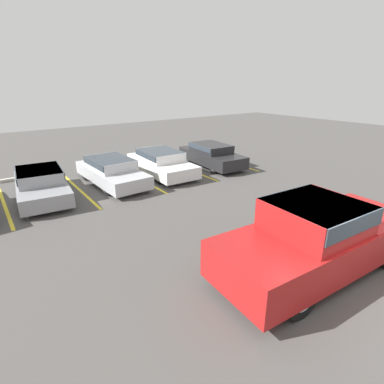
{
  "coord_description": "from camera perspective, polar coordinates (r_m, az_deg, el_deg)",
  "views": [
    {
      "loc": [
        -6.12,
        -2.64,
        4.41
      ],
      "look_at": [
        -0.67,
        4.85,
        1.0
      ],
      "focal_mm": 28.0,
      "sensor_mm": 36.0,
      "label": 1
    }
  ],
  "objects": [
    {
      "name": "stall_stripe_c",
      "position": [
        13.83,
        -20.53,
        0.3
      ],
      "size": [
        0.12,
        5.13,
        0.01
      ],
      "primitive_type": "cube",
      "color": "yellow",
      "rests_on": "ground_plane"
    },
    {
      "name": "wheel_stop_curb",
      "position": [
        16.59,
        -30.11,
        2.26
      ],
      "size": [
        1.71,
        0.2,
        0.14
      ],
      "primitive_type": "cube",
      "color": "#B7B2A8",
      "rests_on": "ground_plane"
    },
    {
      "name": "stall_stripe_d",
      "position": [
        14.76,
        -9.99,
        2.52
      ],
      "size": [
        0.12,
        5.13,
        0.01
      ],
      "primitive_type": "cube",
      "color": "yellow",
      "rests_on": "ground_plane"
    },
    {
      "name": "parked_sedan_c",
      "position": [
        14.17,
        -15.13,
        4.03
      ],
      "size": [
        1.91,
        4.61,
        1.18
      ],
      "rotation": [
        0.0,
        0.0,
        -1.53
      ],
      "color": "#B7BABF",
      "rests_on": "ground_plane"
    },
    {
      "name": "stall_stripe_b",
      "position": [
        13.45,
        -32.11,
        -2.15
      ],
      "size": [
        0.12,
        5.13,
        0.01
      ],
      "primitive_type": "cube",
      "color": "yellow",
      "rests_on": "ground_plane"
    },
    {
      "name": "parked_sedan_b",
      "position": [
        13.36,
        -26.83,
        1.55
      ],
      "size": [
        2.18,
        4.42,
        1.19
      ],
      "rotation": [
        0.0,
        0.0,
        -1.67
      ],
      "color": "gray",
      "rests_on": "ground_plane"
    },
    {
      "name": "stall_stripe_e",
      "position": [
        16.13,
        -0.93,
        4.36
      ],
      "size": [
        0.12,
        5.13,
        0.01
      ],
      "primitive_type": "cube",
      "color": "yellow",
      "rests_on": "ground_plane"
    },
    {
      "name": "stall_stripe_f",
      "position": [
        17.86,
        6.57,
        5.79
      ],
      "size": [
        0.12,
        5.13,
        0.01
      ],
      "primitive_type": "cube",
      "color": "yellow",
      "rests_on": "ground_plane"
    },
    {
      "name": "parked_sedan_d",
      "position": [
        15.24,
        -5.91,
        5.77
      ],
      "size": [
        2.06,
        4.59,
        1.19
      ],
      "rotation": [
        0.0,
        0.0,
        -1.62
      ],
      "color": "silver",
      "rests_on": "ground_plane"
    },
    {
      "name": "pickup_truck",
      "position": [
        7.91,
        23.11,
        -7.76
      ],
      "size": [
        5.68,
        2.42,
        1.86
      ],
      "rotation": [
        0.0,
        0.0,
        -0.07
      ],
      "color": "#A51919",
      "rests_on": "ground_plane"
    },
    {
      "name": "ground_plane",
      "position": [
        7.99,
        26.18,
        -15.67
      ],
      "size": [
        60.0,
        60.0,
        0.0
      ],
      "primitive_type": "plane",
      "color": "#4C4947"
    },
    {
      "name": "parked_sedan_e",
      "position": [
        16.75,
        3.7,
        7.2
      ],
      "size": [
        2.04,
        4.43,
        1.21
      ],
      "rotation": [
        0.0,
        0.0,
        -1.65
      ],
      "color": "#232326",
      "rests_on": "ground_plane"
    }
  ]
}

